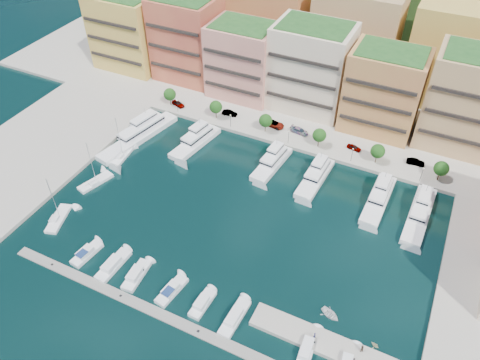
# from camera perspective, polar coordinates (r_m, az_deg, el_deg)

# --- Properties ---
(ground) EXTENTS (400.00, 400.00, 0.00)m
(ground) POSITION_cam_1_polar(r_m,az_deg,el_deg) (111.00, -0.10, -4.70)
(ground) COLOR black
(ground) RESTS_ON ground
(north_quay) EXTENTS (220.00, 64.00, 2.00)m
(north_quay) POSITION_cam_1_polar(r_m,az_deg,el_deg) (157.04, 10.03, 10.32)
(north_quay) COLOR #9E998E
(north_quay) RESTS_ON ground
(west_quay) EXTENTS (34.00, 76.00, 2.00)m
(west_quay) POSITION_cam_1_polar(r_m,az_deg,el_deg) (138.89, -25.35, 1.73)
(west_quay) COLOR #9E998E
(west_quay) RESTS_ON ground
(hillside) EXTENTS (240.00, 40.00, 58.00)m
(hillside) POSITION_cam_1_polar(r_m,az_deg,el_deg) (198.74, 14.57, 16.65)
(hillside) COLOR #213917
(hillside) RESTS_ON ground
(south_pontoon) EXTENTS (72.00, 2.20, 0.35)m
(south_pontoon) POSITION_cam_1_polar(r_m,az_deg,el_deg) (96.53, -9.92, -15.77)
(south_pontoon) COLOR gray
(south_pontoon) RESTS_ON ground
(finger_pier) EXTENTS (32.00, 5.00, 2.00)m
(finger_pier) POSITION_cam_1_polar(r_m,az_deg,el_deg) (93.15, 11.28, -19.48)
(finger_pier) COLOR #9E998E
(finger_pier) RESTS_ON ground
(apartment_0) EXTENTS (22.00, 16.50, 24.80)m
(apartment_0) POSITION_cam_1_polar(r_m,az_deg,el_deg) (168.77, -13.52, 17.26)
(apartment_0) COLOR gold
(apartment_0) RESTS_ON north_quay
(apartment_1) EXTENTS (20.00, 16.50, 26.80)m
(apartment_1) POSITION_cam_1_polar(r_m,az_deg,el_deg) (157.90, -6.47, 16.79)
(apartment_1) COLOR #D27046
(apartment_1) RESTS_ON north_quay
(apartment_2) EXTENTS (20.00, 15.50, 22.80)m
(apartment_2) POSITION_cam_1_polar(r_m,az_deg,el_deg) (148.02, 0.39, 14.39)
(apartment_2) COLOR #E4947F
(apartment_2) RESTS_ON north_quay
(apartment_3) EXTENTS (22.00, 16.50, 25.80)m
(apartment_3) POSITION_cam_1_polar(r_m,az_deg,el_deg) (142.31, 8.62, 13.40)
(apartment_3) COLOR beige
(apartment_3) RESTS_ON north_quay
(apartment_4) EXTENTS (20.00, 15.50, 23.80)m
(apartment_4) POSITION_cam_1_polar(r_m,az_deg,el_deg) (137.22, 17.08, 10.33)
(apartment_4) COLOR tan
(apartment_4) RESTS_ON north_quay
(apartment_5) EXTENTS (22.00, 16.50, 26.80)m
(apartment_5) POSITION_cam_1_polar(r_m,az_deg,el_deg) (137.82, 26.27, 8.56)
(apartment_5) COLOR tan
(apartment_5) RESTS_ON north_quay
(backblock_0) EXTENTS (26.00, 18.00, 30.00)m
(backblock_0) POSITION_cam_1_polar(r_m,az_deg,el_deg) (179.80, -5.90, 20.61)
(backblock_0) COLOR beige
(backblock_0) RESTS_ON north_quay
(backblock_1) EXTENTS (26.00, 18.00, 30.00)m
(backblock_1) POSITION_cam_1_polar(r_m,az_deg,el_deg) (167.08, 3.51, 19.05)
(backblock_1) COLOR tan
(backblock_1) RESTS_ON north_quay
(backblock_2) EXTENTS (26.00, 18.00, 30.00)m
(backblock_2) POSITION_cam_1_polar(r_m,az_deg,el_deg) (159.08, 13.93, 16.73)
(backblock_2) COLOR tan
(backblock_2) RESTS_ON north_quay
(backblock_3) EXTENTS (26.00, 18.00, 30.00)m
(backblock_3) POSITION_cam_1_polar(r_m,az_deg,el_deg) (156.50, 24.74, 13.69)
(backblock_3) COLOR gold
(backblock_3) RESTS_ON north_quay
(tree_0) EXTENTS (3.80, 3.80, 5.65)m
(tree_0) POSITION_cam_1_polar(r_m,az_deg,el_deg) (146.88, -8.56, 10.28)
(tree_0) COLOR #473323
(tree_0) RESTS_ON north_quay
(tree_1) EXTENTS (3.80, 3.80, 5.65)m
(tree_1) POSITION_cam_1_polar(r_m,az_deg,el_deg) (139.56, -2.96, 8.88)
(tree_1) COLOR #473323
(tree_1) RESTS_ON north_quay
(tree_2) EXTENTS (3.80, 3.80, 5.65)m
(tree_2) POSITION_cam_1_polar(r_m,az_deg,el_deg) (133.76, 3.14, 7.25)
(tree_2) COLOR #473323
(tree_2) RESTS_ON north_quay
(tree_3) EXTENTS (3.80, 3.80, 5.65)m
(tree_3) POSITION_cam_1_polar(r_m,az_deg,el_deg) (129.69, 9.65, 5.40)
(tree_3) COLOR #473323
(tree_3) RESTS_ON north_quay
(tree_4) EXTENTS (3.80, 3.80, 5.65)m
(tree_4) POSITION_cam_1_polar(r_m,az_deg,el_deg) (127.51, 16.45, 3.39)
(tree_4) COLOR #473323
(tree_4) RESTS_ON north_quay
(tree_5) EXTENTS (3.80, 3.80, 5.65)m
(tree_5) POSITION_cam_1_polar(r_m,az_deg,el_deg) (127.32, 23.34, 1.29)
(tree_5) COLOR #473323
(tree_5) RESTS_ON north_quay
(lamppost_0) EXTENTS (0.30, 0.30, 4.20)m
(lamppost_0) POSITION_cam_1_polar(r_m,az_deg,el_deg) (143.80, -7.66, 9.20)
(lamppost_0) COLOR black
(lamppost_0) RESTS_ON north_quay
(lamppost_1) EXTENTS (0.30, 0.30, 4.20)m
(lamppost_1) POSITION_cam_1_polar(r_m,az_deg,el_deg) (136.01, -1.16, 7.49)
(lamppost_1) COLOR black
(lamppost_1) RESTS_ON north_quay
(lamppost_2) EXTENTS (0.30, 0.30, 4.20)m
(lamppost_2) POSITION_cam_1_polar(r_m,az_deg,el_deg) (130.26, 5.96, 5.50)
(lamppost_2) COLOR black
(lamppost_2) RESTS_ON north_quay
(lamppost_3) EXTENTS (0.30, 0.30, 4.20)m
(lamppost_3) POSITION_cam_1_polar(r_m,az_deg,el_deg) (126.83, 13.54, 3.27)
(lamppost_3) COLOR black
(lamppost_3) RESTS_ON north_quay
(lamppost_4) EXTENTS (0.30, 0.30, 4.20)m
(lamppost_4) POSITION_cam_1_polar(r_m,az_deg,el_deg) (125.90, 21.35, 0.90)
(lamppost_4) COLOR black
(lamppost_4) RESTS_ON north_quay
(yacht_0) EXTENTS (10.16, 27.66, 7.30)m
(yacht_0) POSITION_cam_1_polar(r_m,az_deg,el_deg) (137.39, -12.04, 5.53)
(yacht_0) COLOR white
(yacht_0) RESTS_ON ground
(yacht_1) EXTENTS (7.59, 18.36, 7.30)m
(yacht_1) POSITION_cam_1_polar(r_m,az_deg,el_deg) (132.53, -5.34, 4.80)
(yacht_1) COLOR white
(yacht_1) RESTS_ON ground
(yacht_3) EXTENTS (5.89, 16.41, 7.30)m
(yacht_3) POSITION_cam_1_polar(r_m,az_deg,el_deg) (124.92, 3.99, 2.29)
(yacht_3) COLOR white
(yacht_3) RESTS_ON ground
(yacht_4) EXTENTS (5.42, 17.26, 7.30)m
(yacht_4) POSITION_cam_1_polar(r_m,az_deg,el_deg) (121.85, 9.22, 0.48)
(yacht_4) COLOR white
(yacht_4) RESTS_ON ground
(yacht_5) EXTENTS (4.96, 18.67, 7.30)m
(yacht_5) POSITION_cam_1_polar(r_m,az_deg,el_deg) (119.42, 16.62, -1.98)
(yacht_5) COLOR white
(yacht_5) RESTS_ON ground
(yacht_6) EXTENTS (5.09, 20.54, 7.30)m
(yacht_6) POSITION_cam_1_polar(r_m,az_deg,el_deg) (118.76, 21.10, -3.63)
(yacht_6) COLOR white
(yacht_6) RESTS_ON ground
(cruiser_1) EXTENTS (3.50, 7.83, 2.66)m
(cruiser_1) POSITION_cam_1_polar(r_m,az_deg,el_deg) (108.52, -18.20, -8.54)
(cruiser_1) COLOR white
(cruiser_1) RESTS_ON ground
(cruiser_2) EXTENTS (3.17, 9.25, 2.55)m
(cruiser_2) POSITION_cam_1_polar(r_m,az_deg,el_deg) (104.85, -15.21, -10.01)
(cruiser_2) COLOR white
(cruiser_2) RESTS_ON ground
(cruiser_3) EXTENTS (3.39, 8.29, 2.55)m
(cruiser_3) POSITION_cam_1_polar(r_m,az_deg,el_deg) (102.04, -12.52, -11.28)
(cruiser_3) COLOR white
(cruiser_3) RESTS_ON ground
(cruiser_4) EXTENTS (3.61, 8.20, 2.66)m
(cruiser_4) POSITION_cam_1_polar(r_m,az_deg,el_deg) (98.47, -8.36, -13.19)
(cruiser_4) COLOR white
(cruiser_4) RESTS_ON ground
(cruiser_5) EXTENTS (2.78, 7.16, 2.55)m
(cruiser_5) POSITION_cam_1_polar(r_m,az_deg,el_deg) (96.05, -4.62, -14.82)
(cruiser_5) COLOR white
(cruiser_5) RESTS_ON ground
(cruiser_6) EXTENTS (3.01, 9.18, 2.55)m
(cruiser_6) POSITION_cam_1_polar(r_m,az_deg,el_deg) (94.08, -0.68, -16.46)
(cruiser_6) COLOR white
(cruiser_6) RESTS_ON ground
(cruiser_8) EXTENTS (3.21, 9.22, 2.55)m
(cruiser_8) POSITION_cam_1_polar(r_m,az_deg,el_deg) (91.66, 8.15, -19.75)
(cruiser_8) COLOR white
(cruiser_8) RESTS_ON ground
(sailboat_1) EXTENTS (5.41, 9.67, 13.20)m
(sailboat_1) POSITION_cam_1_polar(r_m,az_deg,el_deg) (125.23, -17.20, -0.28)
(sailboat_1) COLOR white
(sailboat_1) RESTS_ON ground
(sailboat_2) EXTENTS (3.66, 9.29, 13.20)m
(sailboat_2) POSITION_cam_1_polar(r_m,az_deg,el_deg) (131.62, -14.21, 2.79)
(sailboat_2) COLOR white
(sailboat_2) RESTS_ON ground
(sailboat_0) EXTENTS (5.49, 9.58, 13.20)m
(sailboat_0) POSITION_cam_1_polar(r_m,az_deg,el_deg) (118.41, -21.27, -4.47)
(sailboat_0) COLOR white
(sailboat_0) RESTS_ON ground
(tender_2) EXTENTS (4.76, 4.18, 0.82)m
(tender_2) POSITION_cam_1_polar(r_m,az_deg,el_deg) (96.26, 10.94, -15.79)
(tender_2) COLOR white
(tender_2) RESTS_ON ground
(tender_3) EXTENTS (2.07, 1.96, 0.86)m
(tender_3) POSITION_cam_1_polar(r_m,az_deg,el_deg) (94.71, 16.13, -18.76)
(tender_3) COLOR beige
(tender_3) RESTS_ON ground
(car_0) EXTENTS (4.87, 3.10, 1.54)m
(car_0) POSITION_cam_1_polar(r_m,az_deg,el_deg) (147.69, -7.56, 9.22)
(car_0) COLOR gray
(car_0) RESTS_ON north_quay
(car_1) EXTENTS (4.75, 1.99, 1.53)m
(car_1) POSITION_cam_1_polar(r_m,az_deg,el_deg) (142.09, -1.28, 8.16)
(car_1) COLOR gray
(car_1) RESTS_ON north_quay
(car_2) EXTENTS (6.37, 3.51, 1.69)m
(car_2) POSITION_cam_1_polar(r_m,az_deg,el_deg) (137.66, 4.18, 6.85)
(car_2) COLOR gray
(car_2) RESTS_ON north_quay
(car_3) EXTENTS (5.60, 2.83, 1.56)m
(car_3) POSITION_cam_1_polar(r_m,az_deg,el_deg) (135.68, 7.25, 5.98)
(car_3) COLOR gray
(car_3) RESTS_ON north_quay
(car_4) EXTENTS (4.17, 2.30, 1.34)m
(car_4) POSITION_cam_1_polar(r_m,az_deg,el_deg) (132.31, 13.73, 3.87)
(car_4) COLOR gray
(car_4) RESTS_ON north_quay
(car_5) EXTENTS (4.78, 2.01, 1.53)m
(car_5) POSITION_cam_1_polar(r_m,az_deg,el_deg) (131.93, 20.61, 2.06)
(car_5) COLOR gray
(car_5) RESTS_ON north_quay
(person_0) EXTENTS (0.76, 0.82, 1.88)m
(person_0) POSITION_cam_1_polar(r_m,az_deg,el_deg) (91.57, 9.08, -18.25)
(person_0) COLOR #292851
(person_0) RESTS_ON finger_pier
(person_1) EXTENTS (1.09, 1.03, 1.77)m
(person_1) POSITION_cam_1_polar(r_m,az_deg,el_deg) (92.05, 14.61, -19.25)
(person_1) COLOR #47382B
(person_1) RESTS_ON finger_pier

